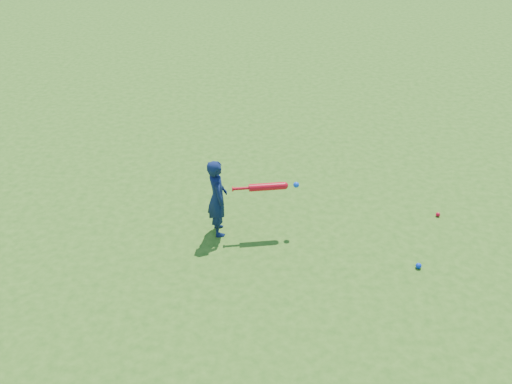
% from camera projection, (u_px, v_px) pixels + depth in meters
% --- Properties ---
extents(ground, '(80.00, 80.00, 0.00)m').
position_uv_depth(ground, '(252.00, 222.00, 7.78)').
color(ground, '#2E5E16').
rests_on(ground, ground).
extents(child, '(0.36, 0.45, 1.07)m').
position_uv_depth(child, '(217.00, 198.00, 7.30)').
color(child, '#0E1A42').
rests_on(child, ground).
extents(ground_ball_red, '(0.06, 0.06, 0.06)m').
position_uv_depth(ground_ball_red, '(438.00, 214.00, 7.88)').
color(ground_ball_red, red).
rests_on(ground_ball_red, ground).
extents(ground_ball_blue, '(0.07, 0.07, 0.07)m').
position_uv_depth(ground_ball_blue, '(419.00, 266.00, 6.94)').
color(ground_ball_blue, '#0B30C6').
rests_on(ground_ball_blue, ground).
extents(bat_swing, '(0.86, 0.21, 0.10)m').
position_uv_depth(bat_swing, '(270.00, 187.00, 7.25)').
color(bat_swing, red).
rests_on(bat_swing, ground).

